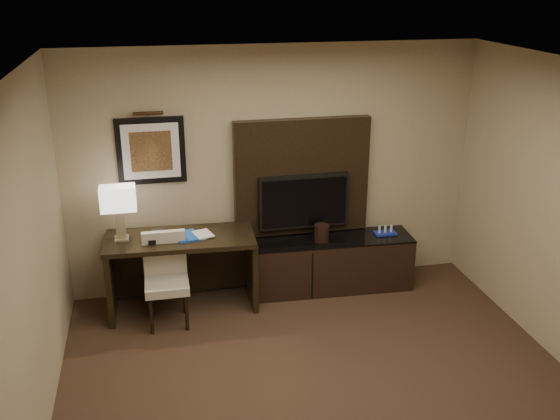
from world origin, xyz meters
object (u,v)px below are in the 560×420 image
object	(u,v)px
credenza	(332,263)
desk_phone	(156,237)
desk	(182,273)
desk_chair	(167,284)
minibar_tray	(385,230)
ice_bucket	(322,233)
table_lamp	(120,216)
tv	(304,201)

from	to	relation	value
credenza	desk_phone	xyz separation A→B (m)	(-1.92, -0.16, 0.56)
desk	desk_chair	bearing A→B (deg)	-116.63
desk_chair	minibar_tray	distance (m)	2.50
desk	desk_chair	xyz separation A→B (m)	(-0.17, -0.30, 0.04)
credenza	minibar_tray	distance (m)	0.70
desk_phone	ice_bucket	distance (m)	1.79
table_lamp	desk_phone	xyz separation A→B (m)	(0.35, -0.12, -0.21)
table_lamp	minibar_tray	distance (m)	2.91
table_lamp	ice_bucket	size ratio (longest dim) A/B	2.80
tv	ice_bucket	xyz separation A→B (m)	(0.16, -0.17, -0.32)
table_lamp	minibar_tray	bearing A→B (deg)	0.63
desk	minibar_tray	xyz separation A→B (m)	(2.29, 0.10, 0.24)
desk	table_lamp	bearing A→B (deg)	176.61
desk	minibar_tray	size ratio (longest dim) A/B	6.25
table_lamp	desk_phone	bearing A→B (deg)	-19.16
desk_phone	minibar_tray	bearing A→B (deg)	-7.91
credenza	desk_phone	bearing A→B (deg)	-172.93
desk_phone	minibar_tray	xyz separation A→B (m)	(2.53, 0.15, -0.22)
desk	ice_bucket	size ratio (longest dim) A/B	8.28
table_lamp	minibar_tray	xyz separation A→B (m)	(2.88, 0.03, -0.43)
credenza	table_lamp	xyz separation A→B (m)	(-2.27, -0.04, 0.77)
desk_chair	table_lamp	distance (m)	0.84
desk_chair	ice_bucket	distance (m)	1.76
credenza	minibar_tray	xyz separation A→B (m)	(0.61, -0.00, 0.35)
ice_bucket	minibar_tray	bearing A→B (deg)	2.29
minibar_tray	table_lamp	bearing A→B (deg)	-179.37
tv	table_lamp	bearing A→B (deg)	-174.88
table_lamp	desk_phone	distance (m)	0.42
minibar_tray	desk_chair	bearing A→B (deg)	-170.83
desk	table_lamp	size ratio (longest dim) A/B	2.96
desk_phone	desk_chair	bearing A→B (deg)	-85.69
ice_bucket	minibar_tray	xyz separation A→B (m)	(0.75, 0.03, -0.05)
desk_chair	desk_phone	distance (m)	0.49
table_lamp	desk_chair	bearing A→B (deg)	-41.49
desk_chair	desk_phone	bearing A→B (deg)	105.96
desk_chair	table_lamp	xyz separation A→B (m)	(-0.41, 0.37, 0.63)
desk	tv	size ratio (longest dim) A/B	1.53
credenza	desk_chair	world-z (taller)	desk_chair
credenza	minibar_tray	size ratio (longest dim) A/B	7.22
credenza	desk_phone	size ratio (longest dim) A/B	9.07
credenza	desk_chair	distance (m)	1.90
table_lamp	credenza	bearing A→B (deg)	0.89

